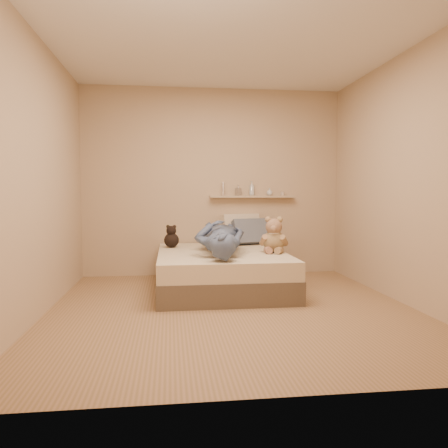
{
  "coord_description": "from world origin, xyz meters",
  "views": [
    {
      "loc": [
        -0.61,
        -4.21,
        1.14
      ],
      "look_at": [
        0.0,
        0.65,
        0.8
      ],
      "focal_mm": 35.0,
      "sensor_mm": 36.0,
      "label": 1
    }
  ],
  "objects": [
    {
      "name": "teddy_bear",
      "position": [
        0.6,
        0.77,
        0.63
      ],
      "size": [
        0.34,
        0.35,
        0.43
      ],
      "color": "tan",
      "rests_on": "bed"
    },
    {
      "name": "pillow_grey",
      "position": [
        0.49,
        1.62,
        0.62
      ],
      "size": [
        0.56,
        0.4,
        0.37
      ],
      "primitive_type": "cube",
      "rotation": [
        -0.45,
        0.0,
        0.28
      ],
      "color": "slate",
      "rests_on": "bed"
    },
    {
      "name": "wall_shelf",
      "position": [
        0.55,
        1.84,
        1.1
      ],
      "size": [
        1.2,
        0.12,
        0.03
      ],
      "primitive_type": "cube",
      "color": "tan",
      "rests_on": "wall_back"
    },
    {
      "name": "shelf_bottles",
      "position": [
        0.55,
        1.84,
        1.19
      ],
      "size": [
        0.9,
        0.12,
        0.2
      ],
      "color": "silver",
      "rests_on": "wall_shelf"
    },
    {
      "name": "person",
      "position": [
        -0.03,
        0.83,
        0.64
      ],
      "size": [
        0.73,
        1.65,
        0.38
      ],
      "primitive_type": "imported",
      "rotation": [
        0.0,
        0.0,
        3.05
      ],
      "color": "#47546F",
      "rests_on": "bed"
    },
    {
      "name": "bed",
      "position": [
        0.0,
        0.93,
        0.22
      ],
      "size": [
        1.5,
        1.9,
        0.45
      ],
      "color": "brown",
      "rests_on": "floor"
    },
    {
      "name": "dark_plush",
      "position": [
        -0.59,
        1.39,
        0.58
      ],
      "size": [
        0.19,
        0.19,
        0.29
      ],
      "color": "black",
      "rests_on": "bed"
    },
    {
      "name": "game_console",
      "position": [
        -0.02,
        0.32,
        0.59
      ],
      "size": [
        0.17,
        0.1,
        0.05
      ],
      "color": "#B4B7BB",
      "rests_on": "bed"
    },
    {
      "name": "pillow_cream",
      "position": [
        0.37,
        1.76,
        0.65
      ],
      "size": [
        0.6,
        0.41,
        0.42
      ],
      "primitive_type": "cube",
      "rotation": [
        -0.21,
        0.0,
        0.34
      ],
      "color": "beige",
      "rests_on": "bed"
    },
    {
      "name": "room",
      "position": [
        0.0,
        0.0,
        1.3
      ],
      "size": [
        3.8,
        3.8,
        3.8
      ],
      "color": "#9A714F",
      "rests_on": "ground"
    }
  ]
}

